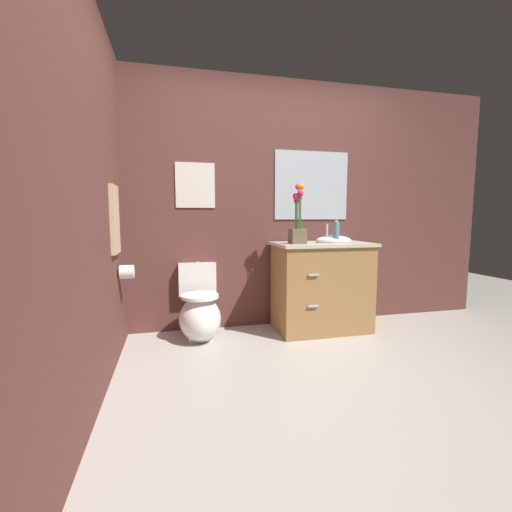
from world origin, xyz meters
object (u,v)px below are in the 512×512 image
Objects in this scene: toilet_paper_roll at (127,272)px; flower_vase at (298,223)px; hanging_towel at (115,220)px; wall_mirror at (312,186)px; soap_bottle at (336,232)px; vanity_cabinet at (322,285)px; wall_poster at (195,185)px; toilet at (200,313)px.

flower_vase is at bearing 3.64° from toilet_paper_roll.
toilet_paper_roll is at bearing 67.10° from hanging_towel.
wall_mirror is at bearing 52.15° from flower_vase.
flower_vase is 0.60m from wall_mirror.
soap_bottle is 0.43× the size of hanging_towel.
wall_mirror is at bearing 17.82° from hanging_towel.
vanity_cabinet is 0.54m from soap_bottle.
wall_poster is 1.20m from wall_mirror.
soap_bottle is at bearing -16.42° from wall_poster.
wall_poster is (-1.30, 0.38, 0.45)m from soap_bottle.
flower_vase is 0.70× the size of wall_mirror.
hanging_towel is at bearing -153.34° from toilet.
hanging_towel reaches higher than toilet_paper_roll.
flower_vase is 1.07× the size of hanging_towel.
wall_mirror is 1.54× the size of hanging_towel.
flower_vase is 0.40m from soap_bottle.
toilet_paper_roll is (-0.60, -0.20, 0.44)m from toilet.
hanging_towel is at bearing -173.80° from soap_bottle.
toilet_paper_roll is (-0.60, -0.46, -0.75)m from wall_poster.
hanging_towel is (-0.65, -0.33, 0.86)m from toilet.
soap_bottle is at bearing -75.42° from wall_mirror.
toilet is 0.65× the size of vanity_cabinet.
toilet is 1.22m from vanity_cabinet.
toilet is at bearing -90.00° from wall_poster.
vanity_cabinet is at bearing 5.40° from toilet_paper_roll.
wall_mirror is 2.01m from toilet_paper_roll.
hanging_towel reaches higher than soap_bottle.
hanging_towel is 0.45m from toilet_paper_roll.
flower_vase is at bearing -165.61° from vanity_cabinet.
flower_vase reaches higher than toilet.
toilet is 1.24× the size of flower_vase.
vanity_cabinet is 1.04m from wall_mirror.
toilet is at bearing 26.66° from hanging_towel.
toilet_paper_roll is (0.06, 0.13, -0.42)m from hanging_towel.
wall_mirror reaches higher than vanity_cabinet.
hanging_towel is at bearing -170.79° from vanity_cabinet.
wall_poster reaches higher than flower_vase.
wall_poster is at bearing 37.92° from toilet_paper_roll.
wall_mirror reaches higher than toilet.
soap_bottle is 0.28× the size of wall_mirror.
hanging_towel reaches higher than vanity_cabinet.
flower_vase is (0.91, -0.10, 0.83)m from toilet.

